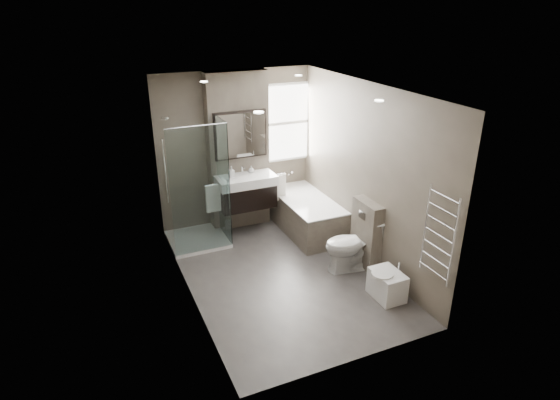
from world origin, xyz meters
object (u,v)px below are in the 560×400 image
vanity (246,191)px  toilet (352,244)px  bathtub (306,213)px  bidet (387,284)px

vanity → toilet: vanity is taller
vanity → bathtub: bearing=-19.4°
toilet → bidet: toilet is taller
bathtub → bidet: bearing=-87.6°
toilet → bathtub: bearing=-169.7°
bidet → bathtub: bearing=92.4°
bathtub → bidet: (0.09, -2.16, -0.12)m
bathtub → toilet: (0.05, -1.37, 0.08)m
bathtub → bidet: size_ratio=3.30×
vanity → bidet: size_ratio=1.96×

